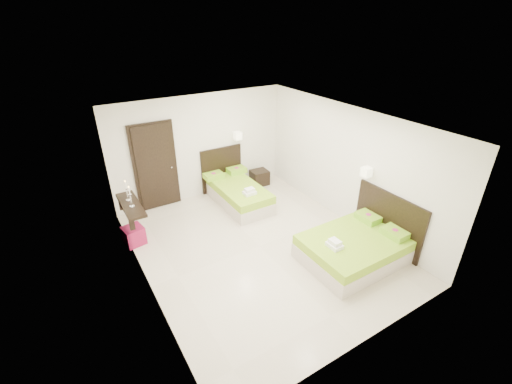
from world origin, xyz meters
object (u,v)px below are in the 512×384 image
bed_double (356,246)px  ottoman (134,235)px  bed_single (237,192)px  nightstand (259,177)px

bed_double → ottoman: bearing=142.3°
bed_double → bed_single: bearing=105.4°
bed_single → bed_double: (0.87, -3.17, -0.01)m
bed_double → ottoman: 4.48m
bed_single → nightstand: 1.18m
bed_single → ottoman: 2.71m
ottoman → bed_single: bearing=9.2°
bed_single → ottoman: bed_single is taller
nightstand → ottoman: bearing=-161.0°
bed_single → ottoman: size_ratio=4.98×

